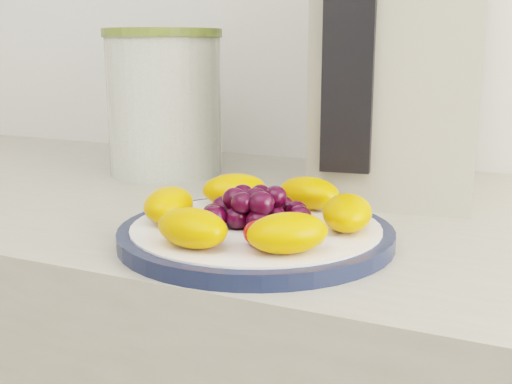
% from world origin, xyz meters
% --- Properties ---
extents(plate_rim, '(0.27, 0.27, 0.01)m').
position_xyz_m(plate_rim, '(0.08, 1.04, 0.91)').
color(plate_rim, '#131B36').
rests_on(plate_rim, counter).
extents(plate_face, '(0.24, 0.24, 0.02)m').
position_xyz_m(plate_face, '(0.08, 1.04, 0.91)').
color(plate_face, white).
rests_on(plate_face, counter).
extents(canister, '(0.20, 0.20, 0.20)m').
position_xyz_m(canister, '(-0.19, 1.29, 1.00)').
color(canister, '#445820').
rests_on(canister, counter).
extents(canister_lid, '(0.21, 0.21, 0.01)m').
position_xyz_m(canister_lid, '(-0.19, 1.29, 1.10)').
color(canister_lid, olive).
rests_on(canister_lid, canister).
extents(appliance_body, '(0.22, 0.28, 0.33)m').
position_xyz_m(appliance_body, '(0.15, 1.33, 1.06)').
color(appliance_body, '#A19E8A').
rests_on(appliance_body, counter).
extents(appliance_panel, '(0.06, 0.03, 0.24)m').
position_xyz_m(appliance_panel, '(0.12, 1.19, 1.07)').
color(appliance_panel, black).
rests_on(appliance_panel, appliance_body).
extents(fruit_plate, '(0.23, 0.23, 0.04)m').
position_xyz_m(fruit_plate, '(0.08, 1.03, 0.93)').
color(fruit_plate, orange).
rests_on(fruit_plate, plate_face).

